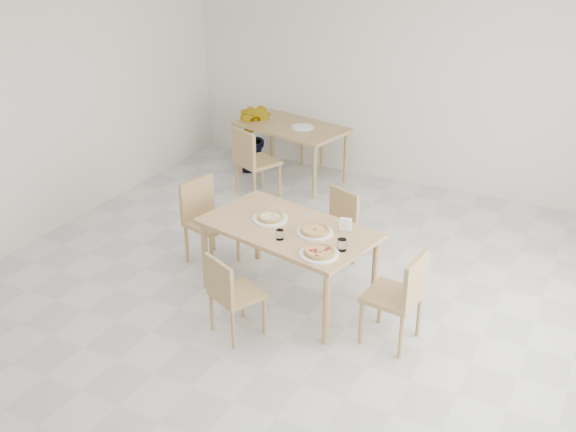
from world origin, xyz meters
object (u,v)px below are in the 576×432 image
at_px(chair_south, 230,291).
at_px(pizza_margherita, 315,230).
at_px(chair_north, 337,222).
at_px(chair_east, 402,293).
at_px(plate_pepperoni, 319,254).
at_px(pizza_pepperoni, 320,252).
at_px(chair_west, 206,215).
at_px(tumbler_b, 280,235).
at_px(pizza_mushroom, 270,217).
at_px(second_table, 292,132).
at_px(chair_back_s, 252,158).
at_px(plate_empty, 302,127).
at_px(potted_plant, 252,137).
at_px(chair_back_n, 324,130).
at_px(tumbler_a, 342,245).
at_px(plate_margherita, 315,232).
at_px(main_table, 288,234).
at_px(napkin_holder, 345,225).
at_px(plate_mushroom, 270,219).

xyz_separation_m(chair_south, pizza_margherita, (0.42, 0.78, 0.33)).
height_order(chair_south, chair_north, chair_north).
bearing_deg(chair_south, chair_east, -132.90).
height_order(chair_north, plate_pepperoni, chair_north).
bearing_deg(pizza_pepperoni, plate_pepperoni, 165.96).
height_order(chair_south, chair_west, chair_west).
bearing_deg(chair_west, tumbler_b, -100.89).
xyz_separation_m(pizza_mushroom, second_table, (-1.12, 2.63, -0.12)).
distance_m(chair_west, chair_back_s, 1.66).
bearing_deg(tumbler_b, chair_east, 1.53).
bearing_deg(chair_back_s, plate_empty, -87.12).
bearing_deg(pizza_margherita, chair_east, -13.44).
xyz_separation_m(pizza_pepperoni, tumbler_b, (-0.43, 0.10, 0.01)).
relative_size(plate_pepperoni, tumbler_b, 3.73).
bearing_deg(chair_west, potted_plant, 32.65).
bearing_deg(chair_back_s, plate_pepperoni, 156.24).
bearing_deg(chair_back_n, tumbler_b, -56.15).
distance_m(chair_north, chair_west, 1.35).
relative_size(pizza_pepperoni, plate_empty, 1.20).
distance_m(plate_pepperoni, tumbler_a, 0.22).
bearing_deg(plate_margherita, chair_west, 169.01).
bearing_deg(plate_margherita, chair_east, -13.44).
distance_m(tumbler_b, potted_plant, 3.56).
relative_size(chair_west, tumbler_a, 8.49).
xyz_separation_m(chair_north, plate_margherita, (0.15, -0.85, 0.30)).
height_order(main_table, tumbler_a, tumbler_a).
relative_size(pizza_mushroom, napkin_holder, 2.61).
bearing_deg(plate_mushroom, tumbler_b, -49.15).
height_order(main_table, pizza_margherita, pizza_margherita).
height_order(chair_east, chair_back_s, chair_back_s).
height_order(pizza_margherita, tumbler_a, tumbler_a).
relative_size(chair_north, potted_plant, 0.79).
height_order(second_table, potted_plant, potted_plant).
height_order(chair_south, chair_back_n, chair_back_n).
xyz_separation_m(chair_south, tumbler_a, (0.77, 0.60, 0.35)).
relative_size(plate_mushroom, plate_empty, 1.15).
relative_size(plate_mushroom, potted_plant, 0.34).
bearing_deg(chair_north, pizza_margherita, -58.96).
bearing_deg(plate_pepperoni, pizza_pepperoni, -14.04).
xyz_separation_m(tumbler_a, tumbler_b, (-0.57, -0.06, -0.01)).
bearing_deg(chair_west, pizza_margherita, -87.73).
bearing_deg(chair_east, chair_west, -96.22).
relative_size(plate_margherita, plate_pepperoni, 0.97).
relative_size(chair_west, potted_plant, 0.90).
xyz_separation_m(chair_south, pizza_pepperoni, (0.63, 0.44, 0.33)).
relative_size(plate_pepperoni, napkin_holder, 2.67).
distance_m(chair_west, tumbler_b, 1.29).
xyz_separation_m(chair_west, chair_east, (2.28, -0.48, -0.01)).
xyz_separation_m(plate_mushroom, plate_pepperoni, (0.69, -0.40, 0.00)).
distance_m(plate_margherita, pizza_margherita, 0.02).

